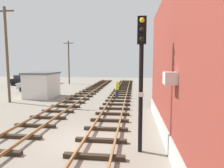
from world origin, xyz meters
TOP-DOWN VIEW (x-y plane):
  - ground_plane at (0.00, 0.00)m, footprint 82.96×82.96m
  - track_near_building at (0.93, 0.00)m, footprint 2.50×63.82m
  - track_centre at (-3.34, -0.00)m, footprint 2.50×63.82m
  - signal_mast at (2.76, -0.79)m, footprint 0.36×0.40m
  - control_hut at (-7.72, 11.54)m, footprint 3.00×3.80m
  - parked_car_silver at (-10.86, 15.72)m, footprint 4.20×2.04m
  - parked_car_red at (-13.71, 25.69)m, footprint 4.20×2.04m
  - parked_car_black at (-16.33, 21.99)m, footprint 4.20×2.04m
  - utility_pole_near at (-9.49, 8.36)m, footprint 1.80×0.24m
  - utility_pole_far at (-9.19, 24.92)m, footprint 1.80×0.24m
  - track_worker_foreground at (0.61, 12.25)m, footprint 0.40×0.40m

SIDE VIEW (x-z plane):
  - ground_plane at x=0.00m, z-range 0.00..0.00m
  - track_near_building at x=0.93m, z-range -0.03..0.29m
  - track_centre at x=-3.34m, z-range -0.03..0.29m
  - parked_car_silver at x=-10.86m, z-range 0.02..1.78m
  - parked_car_red at x=-13.71m, z-range 0.02..1.78m
  - parked_car_black at x=-16.33m, z-range 0.02..1.78m
  - track_worker_foreground at x=0.61m, z-range -0.01..1.86m
  - control_hut at x=-7.72m, z-range 0.01..2.77m
  - signal_mast at x=2.76m, z-range 0.71..6.36m
  - utility_pole_far at x=-9.19m, z-range 0.19..7.88m
  - utility_pole_near at x=-9.49m, z-range 0.20..9.17m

